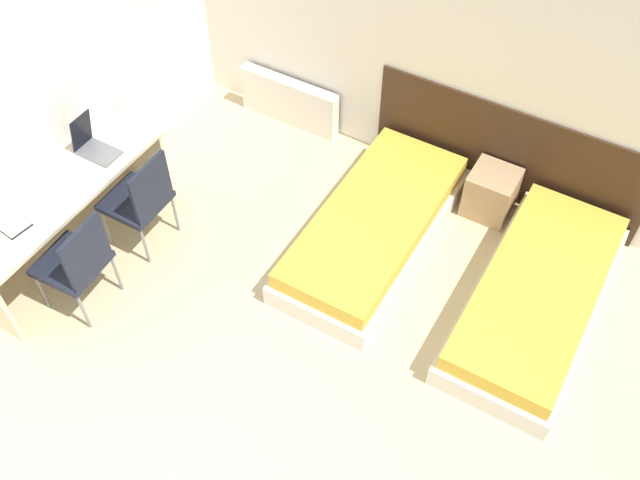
{
  "coord_description": "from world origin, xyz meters",
  "views": [
    {
      "loc": [
        1.74,
        -0.93,
        4.71
      ],
      "look_at": [
        0.0,
        2.05,
        0.55
      ],
      "focal_mm": 40.0,
      "sensor_mm": 36.0,
      "label": 1
    }
  ],
  "objects": [
    {
      "name": "nightstand",
      "position": [
        0.88,
        3.5,
        0.22
      ],
      "size": [
        0.4,
        0.38,
        0.45
      ],
      "color": "tan",
      "rests_on": "ground_plane"
    },
    {
      "name": "desk",
      "position": [
        -1.96,
        1.35,
        0.56
      ],
      "size": [
        0.6,
        1.88,
        0.73
      ],
      "color": "beige",
      "rests_on": "ground_plane"
    },
    {
      "name": "open_notebook",
      "position": [
        -1.99,
        0.91,
        0.74
      ],
      "size": [
        0.31,
        0.23,
        0.02
      ],
      "rotation": [
        0.0,
        0.0,
        -0.13
      ],
      "color": "black",
      "rests_on": "desk"
    },
    {
      "name": "headboard_panel",
      "position": [
        0.88,
        3.72,
        0.48
      ],
      "size": [
        2.42,
        0.03,
        0.96
      ],
      "color": "#382316",
      "rests_on": "ground_plane"
    },
    {
      "name": "radiator",
      "position": [
        -1.27,
        3.64,
        0.24
      ],
      "size": [
        1.04,
        0.12,
        0.49
      ],
      "color": "silver",
      "rests_on": "ground_plane"
    },
    {
      "name": "chair_near_laptop",
      "position": [
        -1.48,
        1.73,
        0.53
      ],
      "size": [
        0.47,
        0.47,
        0.95
      ],
      "rotation": [
        0.0,
        0.0,
        0.01
      ],
      "color": "black",
      "rests_on": "ground_plane"
    },
    {
      "name": "wall_left",
      "position": [
        -2.28,
        1.87,
        1.35
      ],
      "size": [
        0.05,
        4.73,
        2.7
      ],
      "color": "white",
      "rests_on": "ground_plane"
    },
    {
      "name": "laptop",
      "position": [
        -1.98,
        1.81,
        0.8
      ],
      "size": [
        0.34,
        0.22,
        0.35
      ],
      "rotation": [
        0.0,
        0.0,
        0.0
      ],
      "color": "slate",
      "rests_on": "desk"
    },
    {
      "name": "chair_near_notebook",
      "position": [
        -1.48,
        0.98,
        0.53
      ],
      "size": [
        0.49,
        0.49,
        0.95
      ],
      "rotation": [
        0.0,
        0.0,
        0.06
      ],
      "color": "black",
      "rests_on": "ground_plane"
    },
    {
      "name": "wall_back",
      "position": [
        0.0,
        3.76,
        1.35
      ],
      "size": [
        5.51,
        0.05,
        2.7
      ],
      "color": "white",
      "rests_on": "ground_plane"
    },
    {
      "name": "bed_near_door",
      "position": [
        1.58,
        2.67,
        0.17
      ],
      "size": [
        0.9,
        2.04,
        0.36
      ],
      "color": "silver",
      "rests_on": "ground_plane"
    },
    {
      "name": "bed_near_window",
      "position": [
        0.17,
        2.67,
        0.17
      ],
      "size": [
        0.9,
        2.04,
        0.36
      ],
      "color": "silver",
      "rests_on": "ground_plane"
    }
  ]
}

